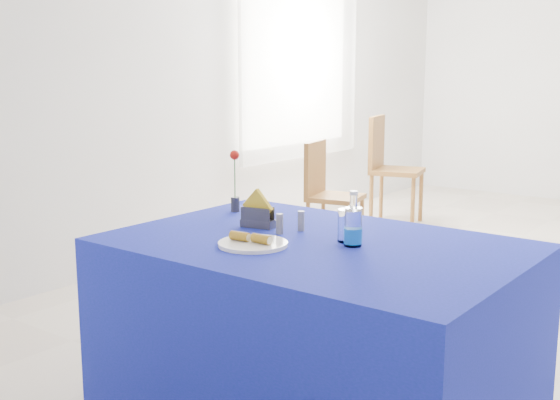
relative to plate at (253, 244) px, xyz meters
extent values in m
plane|color=beige|center=(0.31, 2.45, -0.77)|extent=(7.00, 7.00, 0.00)
plane|color=silver|center=(0.31, -1.05, 0.63)|extent=(5.00, 0.00, 5.00)
plane|color=silver|center=(-2.19, 2.45, 0.63)|extent=(0.00, 7.00, 7.00)
cube|color=white|center=(-2.16, 3.25, 0.78)|extent=(0.04, 1.50, 1.60)
cube|color=white|center=(-2.09, 3.25, 0.78)|extent=(0.04, 1.75, 1.85)
cylinder|color=white|center=(0.00, 0.00, 0.00)|extent=(0.27, 0.27, 0.01)
cylinder|color=white|center=(0.25, 0.28, 0.06)|extent=(0.07, 0.07, 0.13)
cylinder|color=slate|center=(0.00, 0.32, 0.04)|extent=(0.03, 0.03, 0.08)
cylinder|color=slate|center=(-0.04, 0.22, 0.04)|extent=(0.03, 0.03, 0.08)
cube|color=navy|center=(0.15, 0.20, -0.39)|extent=(1.60, 1.10, 0.76)
cylinder|color=white|center=(0.31, 0.23, 0.07)|extent=(0.07, 0.07, 0.15)
cylinder|color=blue|center=(0.31, 0.23, 0.03)|extent=(0.07, 0.07, 0.06)
cylinder|color=white|center=(0.31, 0.23, 0.17)|extent=(0.03, 0.03, 0.05)
cylinder|color=silver|center=(0.31, 0.23, 0.20)|extent=(0.03, 0.03, 0.01)
cube|color=#39393E|center=(-0.19, 0.26, 0.01)|extent=(0.15, 0.09, 0.03)
cube|color=#353539|center=(-0.18, 0.23, 0.04)|extent=(0.13, 0.04, 0.09)
cube|color=#37373C|center=(-0.19, 0.28, 0.04)|extent=(0.13, 0.04, 0.09)
cube|color=gold|center=(-0.19, 0.26, 0.08)|extent=(0.16, 0.02, 0.16)
cylinder|color=#27282D|center=(-0.49, 0.45, 0.03)|extent=(0.04, 0.04, 0.07)
cylinder|color=#1A6B26|center=(-0.49, 0.45, 0.14)|extent=(0.01, 0.01, 0.22)
sphere|color=#B8150C|center=(-0.49, 0.45, 0.26)|extent=(0.05, 0.05, 0.05)
cylinder|color=brown|center=(-1.07, 2.44, -0.56)|extent=(0.03, 0.03, 0.42)
cylinder|color=brown|center=(-1.15, 2.76, -0.56)|extent=(0.03, 0.03, 0.42)
cylinder|color=brown|center=(-1.40, 2.36, -0.56)|extent=(0.03, 0.03, 0.42)
cylinder|color=brown|center=(-1.47, 2.68, -0.56)|extent=(0.03, 0.03, 0.42)
cube|color=brown|center=(-1.27, 2.56, -0.34)|extent=(0.47, 0.47, 0.04)
cube|color=brown|center=(-1.45, 2.52, -0.11)|extent=(0.12, 0.39, 0.43)
cylinder|color=brown|center=(-1.13, 3.61, -0.53)|extent=(0.04, 0.04, 0.48)
cylinder|color=brown|center=(-1.23, 3.98, -0.53)|extent=(0.04, 0.04, 0.48)
cylinder|color=brown|center=(-1.50, 3.51, -0.53)|extent=(0.04, 0.04, 0.48)
cylinder|color=brown|center=(-1.60, 3.88, -0.53)|extent=(0.04, 0.04, 0.48)
cube|color=brown|center=(-1.37, 3.75, -0.27)|extent=(0.55, 0.55, 0.04)
cube|color=brown|center=(-1.56, 3.69, -0.01)|extent=(0.16, 0.44, 0.49)
cylinder|color=gold|center=(-0.05, -0.01, 0.03)|extent=(0.08, 0.04, 0.04)
cylinder|color=beige|center=(-0.01, -0.01, 0.03)|extent=(0.01, 0.03, 0.03)
cylinder|color=gold|center=(0.04, 0.00, 0.03)|extent=(0.08, 0.04, 0.04)
cylinder|color=beige|center=(0.08, 0.00, 0.03)|extent=(0.00, 0.03, 0.03)
camera|label=1|loc=(1.68, -2.02, 0.67)|focal=45.00mm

